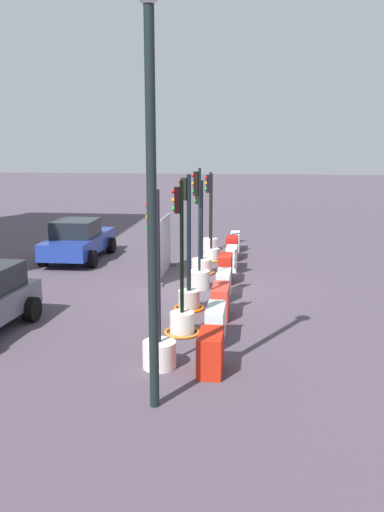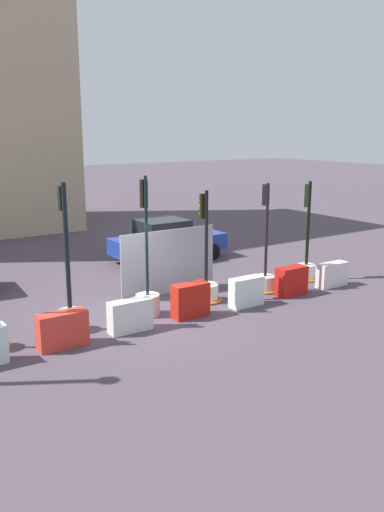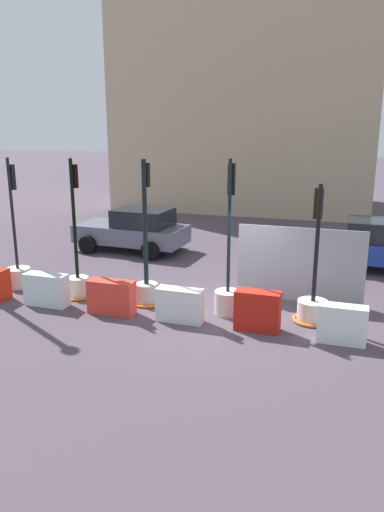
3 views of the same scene
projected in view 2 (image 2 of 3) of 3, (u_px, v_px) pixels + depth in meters
The scene contains 14 objects.
ground_plane at pixel (146, 314), 14.46m from camera, with size 120.00×120.00×0.00m, color #4D414E.
traffic_light_2 at pixel (70, 304), 13.17m from camera, with size 0.82×0.82×3.64m.
traffic_light_3 at pixel (147, 292), 14.29m from camera, with size 0.64×0.64×3.70m.
traffic_light_4 at pixel (206, 285), 15.51m from camera, with size 0.91×0.91×3.20m.
traffic_light_5 at pixel (265, 274), 16.52m from camera, with size 0.92×0.92×3.30m.
traffic_light_6 at pixel (306, 262), 17.73m from camera, with size 0.86×0.86×3.24m.
construction_barrier_2 at pixel (62, 330), 12.21m from camera, with size 1.14×0.43×0.82m.
construction_barrier_3 at pixel (130, 316), 13.18m from camera, with size 1.09×0.39×0.79m.
construction_barrier_4 at pixel (190, 300), 14.18m from camera, with size 1.00×0.42×0.91m.
construction_barrier_5 at pixel (246, 292), 15.08m from camera, with size 1.00×0.38×0.82m.
construction_barrier_6 at pixel (291, 281), 16.09m from camera, with size 0.97×0.44×0.86m.
construction_barrier_7 at pixel (332, 275), 16.98m from camera, with size 1.08×0.38×0.76m.
car_blue_estate at pixel (167, 240), 20.35m from camera, with size 4.32×2.11×1.57m.
site_fence_panel at pixel (169, 263), 16.19m from camera, with size 3.21×0.50×1.94m.
Camera 2 is at (-6.63, -12.08, 4.82)m, focal length 37.87 mm.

